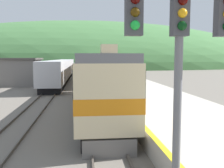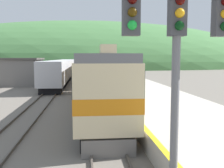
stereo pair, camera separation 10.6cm
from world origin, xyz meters
name	(u,v)px [view 1 (the left image)]	position (x,y,z in m)	size (l,w,h in m)	color
track_main	(87,73)	(0.00, 70.00, 0.08)	(1.52, 180.00, 0.16)	#4C443D
track_siding	(68,73)	(-4.88, 70.00, 0.08)	(1.52, 180.00, 0.16)	#4C443D
platform	(115,77)	(4.92, 50.00, 0.47)	(6.61, 140.00, 0.95)	#BCB5A5
distant_hills	(85,67)	(0.00, 120.50, 0.00)	(178.02, 80.11, 39.93)	#477A42
station_shed	(13,71)	(-11.53, 41.59, 2.05)	(7.95, 7.32, 4.06)	slate
express_train_lead_car	(96,80)	(0.00, 21.71, 2.34)	(2.95, 21.73, 4.65)	black
carriage_second	(89,68)	(0.00, 44.28, 2.33)	(2.94, 21.18, 4.29)	black
carriage_third	(87,65)	(0.00, 66.34, 2.33)	(2.94, 21.18, 4.29)	black
siding_train	(62,70)	(-4.88, 48.78, 1.90)	(2.90, 38.98, 3.69)	black
signal_mast_main	(179,41)	(1.23, 6.86, 4.51)	(3.30, 0.42, 6.64)	slate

